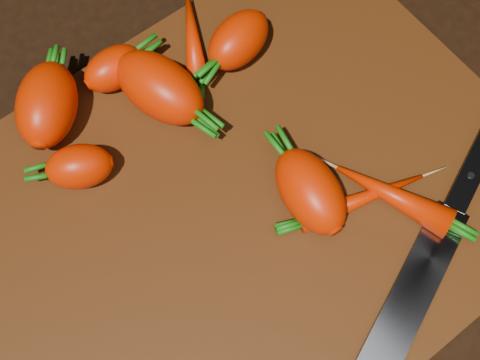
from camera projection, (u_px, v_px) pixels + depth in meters
ground at (247, 203)px, 0.60m from camera, size 2.00×2.00×0.01m
cutting_board at (247, 199)px, 0.59m from camera, size 0.50×0.40×0.01m
carrot_0 at (47, 104)px, 0.59m from camera, size 0.10×0.10×0.05m
carrot_1 at (79, 167)px, 0.58m from camera, size 0.07×0.06×0.04m
carrot_2 at (160, 87)px, 0.60m from camera, size 0.07×0.10×0.05m
carrot_3 at (310, 191)px, 0.56m from camera, size 0.06×0.09×0.05m
carrot_4 at (239, 40)px, 0.63m from camera, size 0.08×0.06×0.04m
carrot_5 at (114, 68)px, 0.62m from camera, size 0.06×0.04×0.04m
carrot_6 at (192, 34)px, 0.64m from camera, size 0.07×0.10×0.02m
carrot_7 at (362, 199)px, 0.58m from camera, size 0.12×0.05×0.02m
carrot_8 at (392, 195)px, 0.57m from camera, size 0.07×0.11×0.03m
knife at (412, 294)px, 0.55m from camera, size 0.28×0.13×0.02m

